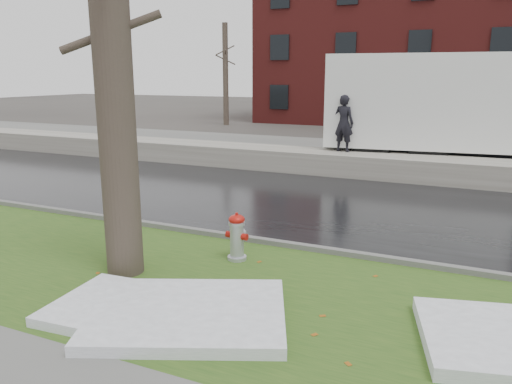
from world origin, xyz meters
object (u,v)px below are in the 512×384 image
at_px(tree, 111,38).
at_px(box_truck, 459,111).
at_px(worker, 344,123).
at_px(fire_hydrant, 237,235).

xyz_separation_m(tree, box_truck, (4.50, 12.07, -1.74)).
bearing_deg(worker, tree, 94.28).
height_order(box_truck, worker, box_truck).
bearing_deg(fire_hydrant, tree, -134.73).
xyz_separation_m(tree, worker, (1.04, 10.16, -2.14)).
relative_size(box_truck, worker, 6.35).
distance_m(fire_hydrant, tree, 3.86).
bearing_deg(worker, fire_hydrant, 102.85).
distance_m(tree, worker, 10.44).
relative_size(fire_hydrant, box_truck, 0.07).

